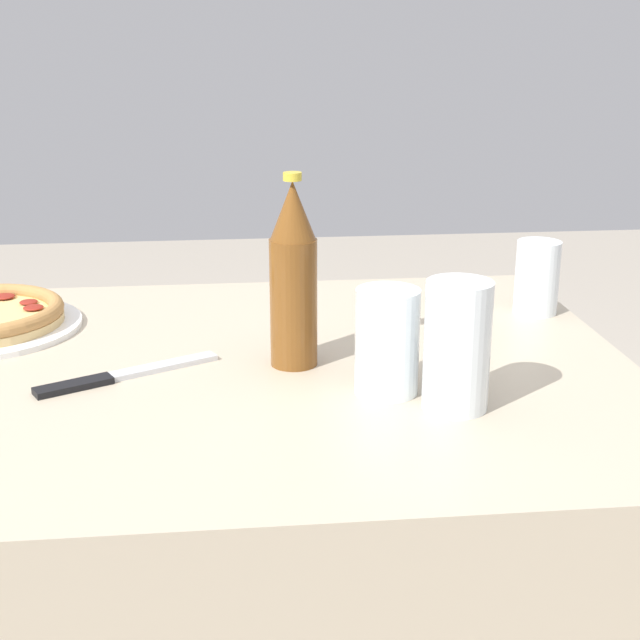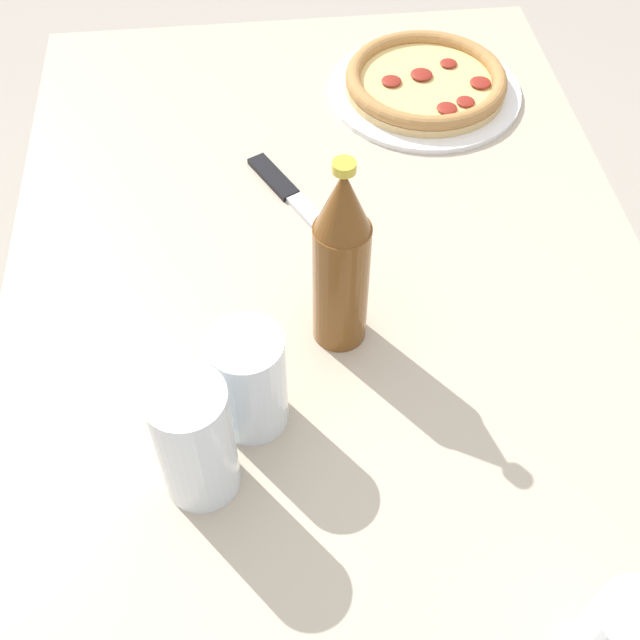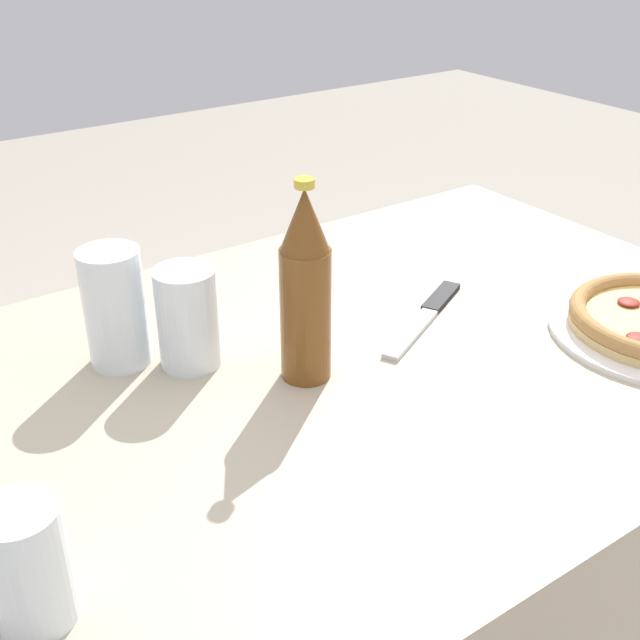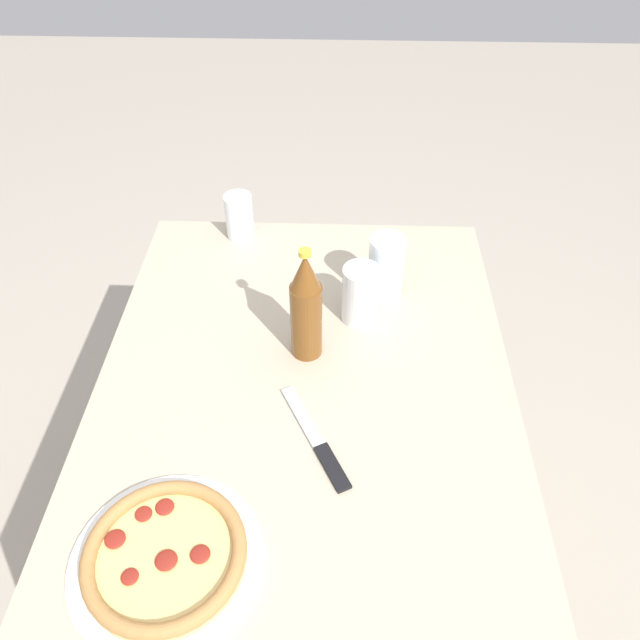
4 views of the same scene
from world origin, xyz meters
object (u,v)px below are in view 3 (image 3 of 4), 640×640
Objects in this scene: knife at (426,314)px; glass_orange_juice at (188,323)px; glass_water at (115,311)px; glass_iced_tea at (29,568)px; beer_bottle at (306,288)px.

glass_orange_juice is at bearing -13.25° from knife.
glass_orange_juice is 0.09m from glass_water.
glass_iced_tea is 0.40m from glass_water.
beer_bottle reaches higher than knife.
beer_bottle is at bearing 134.14° from glass_orange_juice.
glass_orange_juice reaches higher than knife.
glass_water is (0.07, -0.05, 0.01)m from glass_orange_juice.
beer_bottle reaches higher than glass_orange_juice.
glass_orange_juice reaches higher than glass_iced_tea.
glass_orange_juice is 0.33m from knife.
glass_orange_juice is at bearing -134.62° from glass_iced_tea.
glass_iced_tea is at bearing 19.17° from knife.
knife is at bearing 161.70° from glass_water.
knife is (-0.22, -0.03, -0.11)m from beer_bottle.
knife is (-0.60, -0.21, -0.05)m from glass_iced_tea.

